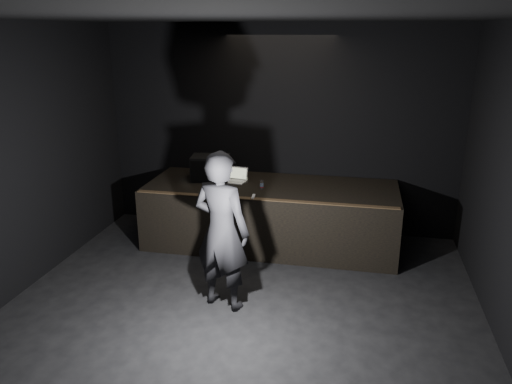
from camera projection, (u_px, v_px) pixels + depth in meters
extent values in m
plane|color=black|center=(229.00, 337.00, 5.75)|extent=(7.00, 7.00, 0.00)
cube|color=black|center=(280.00, 130.00, 8.47)|extent=(6.00, 0.10, 3.50)
cube|color=black|center=(222.00, 15.00, 4.67)|extent=(6.00, 7.00, 0.04)
cube|color=black|center=(271.00, 215.00, 8.14)|extent=(4.00, 1.50, 1.00)
cube|color=brown|center=(263.00, 199.00, 7.32)|extent=(3.92, 0.10, 0.01)
cube|color=black|center=(210.00, 168.00, 8.24)|extent=(0.67, 0.51, 0.41)
cube|color=black|center=(208.00, 171.00, 8.03)|extent=(0.57, 0.10, 0.35)
cylinder|color=black|center=(215.00, 180.00, 8.24)|extent=(0.72, 0.44, 0.02)
cube|color=silver|center=(235.00, 182.00, 8.15)|extent=(0.36, 0.27, 0.02)
cube|color=silver|center=(235.00, 181.00, 8.15)|extent=(0.29, 0.17, 0.00)
cube|color=silver|center=(238.00, 173.00, 8.25)|extent=(0.33, 0.12, 0.21)
cube|color=#B3C439|center=(238.00, 173.00, 8.24)|extent=(0.29, 0.10, 0.17)
cylinder|color=silver|center=(262.00, 185.00, 7.77)|extent=(0.06, 0.06, 0.14)
cylinder|color=#1D4FA0|center=(262.00, 185.00, 7.77)|extent=(0.06, 0.06, 0.06)
cylinder|color=red|center=(262.00, 187.00, 7.78)|extent=(0.06, 0.06, 0.01)
cylinder|color=white|center=(245.00, 180.00, 8.10)|extent=(0.09, 0.09, 0.11)
cube|color=white|center=(253.00, 197.00, 7.40)|extent=(0.05, 0.17, 0.03)
imported|color=black|center=(222.00, 231.00, 6.13)|extent=(0.85, 0.67, 2.03)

